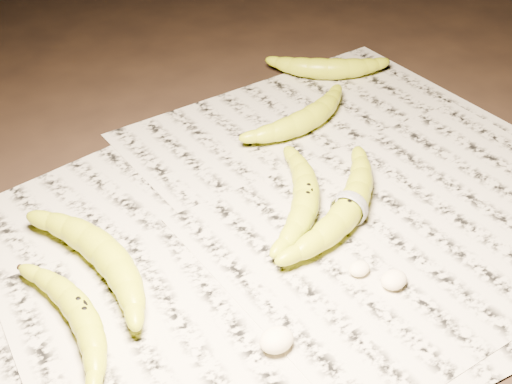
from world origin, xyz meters
TOP-DOWN VIEW (x-y plane):
  - ground at (0.00, 0.00)m, footprint 3.00×3.00m
  - newspaper_patch at (-0.00, -0.02)m, footprint 0.90×0.70m
  - banana_left_a at (-0.29, -0.04)m, footprint 0.07×0.19m
  - banana_left_b at (-0.23, 0.03)m, footprint 0.08×0.22m
  - banana_center at (0.04, -0.03)m, footprint 0.18×0.19m
  - banana_taped at (0.07, -0.08)m, footprint 0.24×0.16m
  - banana_upper_a at (0.17, 0.13)m, footprint 0.20×0.09m
  - banana_upper_b at (0.31, 0.24)m, footprint 0.18×0.16m
  - measuring_tape at (0.07, -0.08)m, footprint 0.03×0.05m
  - flesh_chunk_a at (-0.14, -0.19)m, footprint 0.04×0.03m
  - flesh_chunk_b at (0.03, -0.20)m, footprint 0.03×0.03m
  - flesh_chunk_c at (0.01, -0.16)m, footprint 0.03×0.02m

SIDE VIEW (x-z plane):
  - ground at x=0.00m, z-range 0.00..0.00m
  - newspaper_patch at x=0.00m, z-range 0.00..0.01m
  - flesh_chunk_c at x=0.01m, z-range 0.01..0.02m
  - flesh_chunk_b at x=0.03m, z-range 0.01..0.03m
  - flesh_chunk_a at x=-0.14m, z-range 0.01..0.03m
  - banana_left_a at x=-0.29m, z-range 0.01..0.04m
  - banana_center at x=0.04m, z-range 0.01..0.05m
  - banana_upper_b at x=0.31m, z-range 0.01..0.05m
  - banana_upper_a at x=0.17m, z-range 0.01..0.05m
  - banana_taped at x=0.07m, z-range 0.01..0.05m
  - measuring_tape at x=0.07m, z-range 0.00..0.05m
  - banana_left_b at x=-0.23m, z-range 0.01..0.05m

